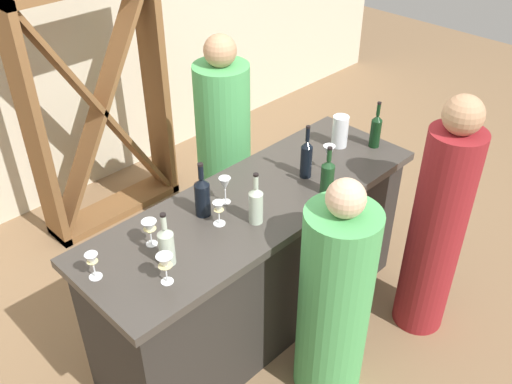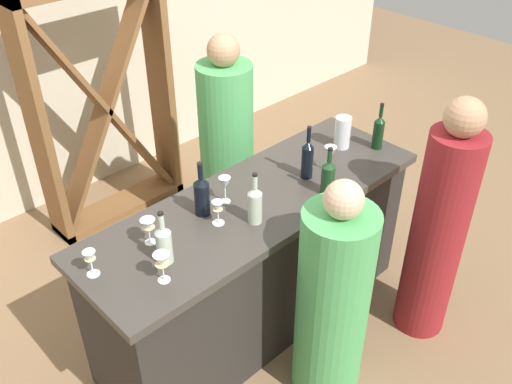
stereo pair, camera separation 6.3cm
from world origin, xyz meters
TOP-DOWN VIEW (x-y plane):
  - ground_plane at (0.00, 0.00)m, footprint 12.00×12.00m
  - back_wall at (0.00, 2.20)m, footprint 8.00×0.10m
  - bar_counter at (0.00, 0.00)m, footprint 2.13×0.71m
  - wine_rack at (0.02, 1.65)m, footprint 1.09×0.28m
  - wine_bottle_leftmost_clear_pale at (-0.67, -0.07)m, footprint 0.08×0.08m
  - wine_bottle_second_left_near_black at (-0.30, 0.11)m, footprint 0.08×0.08m
  - wine_bottle_center_clear_pale at (-0.14, -0.14)m, footprint 0.08×0.08m
  - wine_bottle_second_right_olive_green at (0.34, -0.23)m, footprint 0.08×0.08m
  - wine_bottle_rightmost_near_black at (0.37, -0.04)m, footprint 0.07×0.07m
  - wine_bottle_far_right_dark_green at (0.95, -0.12)m, footprint 0.07×0.07m
  - wine_glass_near_left at (-0.76, -0.17)m, footprint 0.08×0.08m
  - wine_glass_near_center at (0.52, -0.09)m, footprint 0.07×0.07m
  - wine_glass_near_right at (-0.29, -0.02)m, footprint 0.06×0.06m
  - wine_glass_far_left at (-0.97, 0.09)m, footprint 0.06×0.06m
  - wine_glass_far_center at (-0.65, 0.10)m, footprint 0.08×0.08m
  - wine_glass_far_right at (-0.14, 0.10)m, footprint 0.07×0.07m
  - water_pitcher at (0.80, 0.04)m, footprint 0.10×0.10m
  - person_left_guest at (-0.03, -0.62)m, footprint 0.51×0.51m
  - person_center_guest at (0.75, -0.74)m, footprint 0.34×0.34m
  - person_right_guest at (0.43, 0.75)m, footprint 0.44×0.44m

SIDE VIEW (x-z plane):
  - ground_plane at x=0.00m, z-range 0.00..0.00m
  - bar_counter at x=0.00m, z-range 0.00..0.97m
  - person_left_guest at x=-0.03m, z-range -0.07..1.33m
  - person_right_guest at x=0.43m, z-range -0.06..1.55m
  - person_center_guest at x=0.75m, z-range -0.05..1.55m
  - wine_rack at x=0.02m, z-range 0.00..1.84m
  - wine_glass_far_left at x=-0.97m, z-range 0.99..1.13m
  - wine_glass_near_right at x=-0.29m, z-range 0.99..1.13m
  - wine_glass_far_center at x=-0.65m, z-range 0.99..1.13m
  - water_pitcher at x=0.80m, z-range 0.96..1.17m
  - wine_bottle_second_right_olive_green at x=0.34m, z-range 0.93..1.22m
  - wine_bottle_leftmost_clear_pale at x=-0.67m, z-range 0.93..1.22m
  - wine_glass_near_left at x=-0.76m, z-range 0.99..1.15m
  - wine_bottle_center_clear_pale at x=-0.14m, z-range 0.93..1.23m
  - wine_glass_far_right at x=-0.14m, z-range 1.00..1.16m
  - wine_bottle_far_right_dark_green at x=0.95m, z-range 0.92..1.23m
  - wine_glass_near_center at x=0.52m, z-range 1.00..1.17m
  - wine_bottle_second_left_near_black at x=-0.30m, z-range 0.92..1.24m
  - wine_bottle_rightmost_near_black at x=0.37m, z-range 0.92..1.26m
  - back_wall at x=0.00m, z-range 0.00..2.80m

